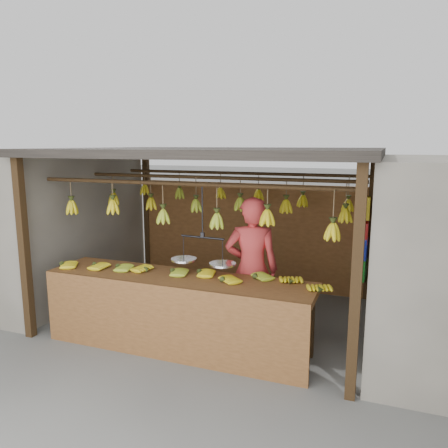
% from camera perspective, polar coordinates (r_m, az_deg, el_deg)
% --- Properties ---
extents(ground, '(80.00, 80.00, 0.00)m').
position_cam_1_polar(ground, '(6.50, -0.95, -11.81)').
color(ground, '#5B5B57').
extents(stall, '(4.30, 3.30, 2.40)m').
position_cam_1_polar(stall, '(6.34, 0.09, 6.02)').
color(stall, black).
rests_on(stall, ground).
extents(neighbor_left, '(3.00, 3.00, 2.30)m').
position_cam_1_polar(neighbor_left, '(8.17, -25.15, 0.22)').
color(neighbor_left, slate).
rests_on(neighbor_left, ground).
extents(counter, '(3.52, 0.75, 0.96)m').
position_cam_1_polar(counter, '(5.22, -6.48, -9.23)').
color(counter, brown).
rests_on(counter, ground).
extents(hanging_bananas, '(3.64, 2.24, 0.39)m').
position_cam_1_polar(hanging_bananas, '(6.08, -0.96, 2.52)').
color(hanging_bananas, gold).
rests_on(hanging_bananas, ground).
extents(balance_scale, '(0.81, 0.33, 0.93)m').
position_cam_1_polar(balance_scale, '(5.18, -2.79, -4.49)').
color(balance_scale, black).
rests_on(balance_scale, ground).
extents(vendor, '(0.76, 0.61, 1.83)m').
position_cam_1_polar(vendor, '(5.47, 3.63, -5.96)').
color(vendor, '#BF3333').
rests_on(vendor, ground).
extents(bag_bundles, '(0.08, 0.26, 1.31)m').
position_cam_1_polar(bag_bundles, '(7.10, 17.95, -2.03)').
color(bag_bundles, yellow).
rests_on(bag_bundles, ground).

